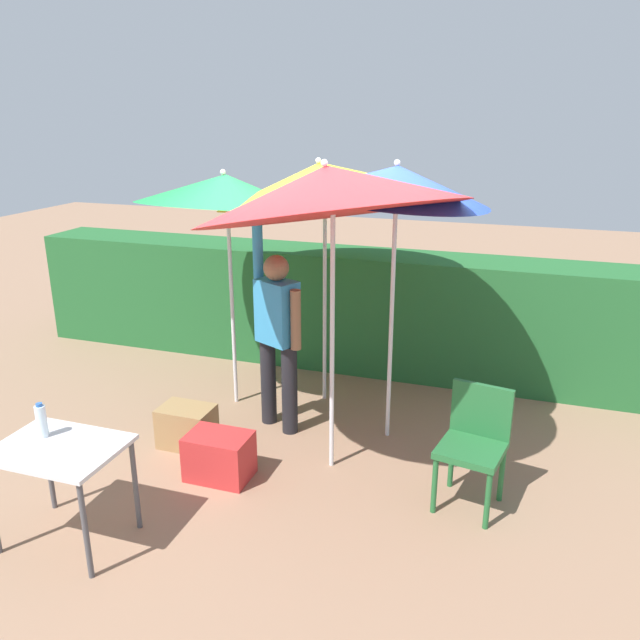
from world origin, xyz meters
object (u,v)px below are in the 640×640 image
crate_cardboard (187,426)px  person_vendor (277,330)px  umbrella_rainbow (225,191)px  folding_table (60,458)px  umbrella_navy (322,182)px  bottle_water (42,421)px  cooler_box (219,456)px  umbrella_orange (397,183)px  umbrella_yellow (329,191)px  chair_plastic (475,440)px

crate_cardboard → person_vendor: bearing=42.2°
umbrella_rainbow → person_vendor: umbrella_rainbow is taller
person_vendor → folding_table: person_vendor is taller
umbrella_navy → person_vendor: 1.39m
crate_cardboard → folding_table: folding_table is taller
bottle_water → cooler_box: bearing=50.4°
umbrella_rainbow → person_vendor: bearing=-29.4°
umbrella_orange → crate_cardboard: (-1.59, -0.73, -2.03)m
crate_cardboard → bottle_water: 1.48m
folding_table → umbrella_yellow: bearing=46.5°
umbrella_orange → folding_table: umbrella_orange is taller
umbrella_rainbow → person_vendor: size_ratio=1.24×
umbrella_orange → person_vendor: (-0.97, -0.16, -1.27)m
umbrella_orange → chair_plastic: 2.04m
umbrella_navy → bottle_water: 3.05m
chair_plastic → bottle_water: bottle_water is taller
cooler_box → bottle_water: 1.37m
cooler_box → bottle_water: (-0.78, -0.94, 0.64)m
umbrella_rainbow → chair_plastic: umbrella_rainbow is taller
chair_plastic → umbrella_orange: bearing=135.4°
umbrella_orange → chair_plastic: size_ratio=2.72×
person_vendor → folding_table: bearing=-110.6°
umbrella_orange → folding_table: (-1.70, -2.10, -1.58)m
umbrella_navy → person_vendor: (-0.18, -0.66, -1.21)m
umbrella_rainbow → bottle_water: 2.55m
umbrella_navy → cooler_box: bearing=-101.2°
umbrella_rainbow → cooler_box: (0.49, -1.28, -1.88)m
person_vendor → chair_plastic: person_vendor is taller
umbrella_orange → crate_cardboard: umbrella_orange is taller
folding_table → person_vendor: bearing=69.4°
umbrella_yellow → crate_cardboard: size_ratio=5.93×
chair_plastic → crate_cardboard: size_ratio=1.97×
cooler_box → umbrella_rainbow: bearing=111.0°
umbrella_yellow → bottle_water: (-1.53, -1.35, -1.39)m
folding_table → cooler_box: bearing=59.3°
cooler_box → crate_cardboard: cooler_box is taller
umbrella_orange → cooler_box: umbrella_orange is taller
umbrella_orange → cooler_box: size_ratio=4.90×
umbrella_orange → chair_plastic: bearing=-44.6°
person_vendor → bottle_water: size_ratio=7.83×
folding_table → bottle_water: size_ratio=3.33×
chair_plastic → umbrella_rainbow: bearing=157.7°
person_vendor → cooler_box: 1.20m
umbrella_rainbow → chair_plastic: bearing=-22.3°
umbrella_yellow → cooler_box: umbrella_yellow is taller
crate_cardboard → folding_table: bearing=-94.4°
umbrella_navy → bottle_water: (-1.09, -2.53, -1.32)m
chair_plastic → folding_table: bearing=-152.4°
umbrella_navy → umbrella_orange: bearing=-32.7°
umbrella_yellow → crate_cardboard: umbrella_yellow is taller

